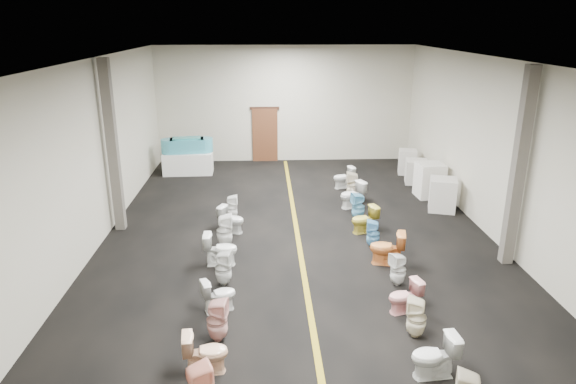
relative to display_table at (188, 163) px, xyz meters
name	(u,v)px	position (x,y,z in m)	size (l,w,h in m)	color
floor	(298,240)	(3.64, -6.27, -0.39)	(16.00, 16.00, 0.00)	black
ceiling	(299,60)	(3.64, -6.27, 4.11)	(16.00, 16.00, 0.00)	black
wall_back	(285,104)	(3.64, 1.73, 1.86)	(10.00, 10.00, 0.00)	#BCB7A0
wall_front	(355,361)	(3.64, -14.27, 1.86)	(10.00, 10.00, 0.00)	#BCB7A0
wall_left	(91,157)	(-1.36, -6.27, 1.86)	(16.00, 16.00, 0.00)	#BCB7A0
wall_right	(500,152)	(8.64, -6.27, 1.86)	(16.00, 16.00, 0.00)	#BCB7A0
aisle_stripe	(298,239)	(3.64, -6.27, -0.39)	(0.12, 15.60, 0.01)	olive
back_door	(265,135)	(2.84, 1.67, 0.66)	(1.00, 0.10, 2.10)	#562D19
door_frame	(265,108)	(2.84, 1.68, 1.73)	(1.15, 0.08, 0.10)	#331C11
column_left	(113,147)	(-1.11, -5.27, 1.86)	(0.25, 0.25, 4.50)	#59544C
column_right	(518,169)	(8.39, -7.77, 1.86)	(0.25, 0.25, 4.50)	#59544C
display_table	(188,163)	(0.00, 0.00, 0.00)	(1.78, 0.89, 0.79)	white
bathtub	(187,145)	(0.00, 0.00, 0.68)	(1.85, 0.81, 0.55)	teal
appliance_crate_a	(442,195)	(8.04, -4.30, 0.09)	(0.75, 0.75, 0.97)	silver
appliance_crate_b	(430,180)	(8.04, -3.04, 0.15)	(0.79, 0.79, 1.09)	white
appliance_crate_c	(416,172)	(8.04, -1.59, 0.01)	(0.72, 0.72, 0.82)	silver
appliance_crate_d	(407,162)	(8.04, -0.43, 0.05)	(0.62, 0.62, 0.89)	silver
toilet_left_2	(206,353)	(1.83, -11.44, -0.03)	(0.40, 0.71, 0.72)	beige
toilet_left_3	(217,320)	(1.94, -10.59, 0.01)	(0.36, 0.37, 0.80)	#DDA49C
toilet_left_4	(219,295)	(1.89, -9.59, -0.06)	(0.38, 0.66, 0.67)	silver
toilet_left_5	(223,268)	(1.90, -8.57, -0.01)	(0.35, 0.36, 0.78)	silver
toilet_left_6	(221,249)	(1.77, -7.61, -0.01)	(0.43, 0.76, 0.77)	white
toilet_left_7	(224,231)	(1.79, -6.61, 0.03)	(0.38, 0.39, 0.85)	white
toilet_left_8	(232,219)	(1.91, -5.67, -0.04)	(0.40, 0.70, 0.71)	silver
toilet_left_9	(232,208)	(1.86, -4.77, -0.03)	(0.33, 0.33, 0.72)	white
toilet_right_1	(434,356)	(5.41, -11.72, -0.02)	(0.42, 0.73, 0.74)	white
toilet_right_2	(416,318)	(5.44, -10.64, -0.01)	(0.34, 0.35, 0.76)	#F2E6C6
toilet_right_3	(405,297)	(5.45, -9.82, -0.06)	(0.37, 0.65, 0.66)	#F3A5A4
toilet_right_4	(398,269)	(5.59, -8.76, -0.03)	(0.33, 0.33, 0.73)	white
toilet_right_5	(387,248)	(5.59, -7.76, 0.01)	(0.45, 0.79, 0.81)	orange
toilet_right_6	(373,234)	(5.46, -6.82, -0.04)	(0.32, 0.33, 0.72)	#6AB4E3
toilet_right_7	(364,220)	(5.42, -5.88, -0.03)	(0.40, 0.71, 0.72)	gold
toilet_right_8	(358,207)	(5.42, -4.99, 0.01)	(0.36, 0.37, 0.81)	#6CB6D8
toilet_right_9	(352,195)	(5.42, -3.94, 0.00)	(0.44, 0.78, 0.79)	white
toilet_right_10	(353,185)	(5.58, -3.08, 0.04)	(0.39, 0.40, 0.86)	#EDE0C5
toilet_right_11	(344,178)	(5.45, -2.03, -0.03)	(0.41, 0.71, 0.73)	white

